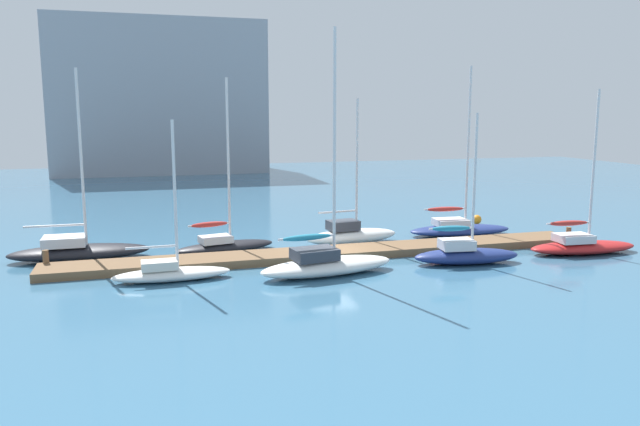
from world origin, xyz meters
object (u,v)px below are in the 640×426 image
object	(u,v)px
sailboat_1	(170,271)
sailboat_6	(459,227)
sailboat_4	(351,234)
sailboat_7	(582,244)
harbor_building_distant	(160,98)
sailboat_2	(224,243)
sailboat_3	(326,262)
mooring_buoy_orange	(477,219)
sailboat_0	(78,250)
sailboat_5	(465,253)

from	to	relation	value
sailboat_1	sailboat_6	distance (m)	18.30
sailboat_4	sailboat_7	world-z (taller)	sailboat_7
harbor_building_distant	sailboat_7	bearing A→B (deg)	-70.25
sailboat_2	sailboat_3	bearing A→B (deg)	-69.22
sailboat_2	sailboat_3	size ratio (longest dim) A/B	0.83
sailboat_4	sailboat_3	bearing A→B (deg)	-125.23
sailboat_7	mooring_buoy_orange	size ratio (longest dim) A/B	13.67
sailboat_3	sailboat_6	bearing A→B (deg)	24.02
sailboat_2	harbor_building_distant	size ratio (longest dim) A/B	0.36
sailboat_0	sailboat_1	bearing A→B (deg)	-51.44
sailboat_6	sailboat_0	bearing A→B (deg)	-175.21
sailboat_1	sailboat_5	size ratio (longest dim) A/B	0.96
sailboat_5	sailboat_7	world-z (taller)	sailboat_7
sailboat_5	mooring_buoy_orange	world-z (taller)	sailboat_5
sailboat_3	sailboat_5	xyz separation A→B (m)	(7.24, 0.11, -0.05)
sailboat_1	sailboat_2	xyz separation A→B (m)	(3.05, 5.04, 0.07)
sailboat_2	harbor_building_distant	world-z (taller)	harbor_building_distant
sailboat_2	sailboat_4	bearing A→B (deg)	-10.80
sailboat_2	sailboat_4	world-z (taller)	sailboat_2
sailboat_1	sailboat_3	size ratio (longest dim) A/B	0.64
sailboat_3	mooring_buoy_orange	size ratio (longest dim) A/B	17.64
sailboat_6	harbor_building_distant	distance (m)	51.50
sailboat_1	sailboat_7	distance (m)	21.27
sailboat_1	sailboat_6	world-z (taller)	sailboat_6
sailboat_0	sailboat_3	world-z (taller)	sailboat_3
sailboat_7	harbor_building_distant	bearing A→B (deg)	114.17
sailboat_1	harbor_building_distant	distance (m)	54.62
sailboat_6	harbor_building_distant	xyz separation A→B (m)	(-15.72, 48.26, 8.74)
sailboat_0	sailboat_7	bearing A→B (deg)	-13.16
sailboat_0	sailboat_7	xyz separation A→B (m)	(25.57, -6.04, -0.03)
sailboat_5	mooring_buoy_orange	distance (m)	11.47
sailboat_4	mooring_buoy_orange	distance (m)	10.77
sailboat_5	sailboat_7	bearing A→B (deg)	9.66
mooring_buoy_orange	sailboat_2	bearing A→B (deg)	-168.16
sailboat_2	sailboat_6	bearing A→B (deg)	-9.63
sailboat_5	sailboat_6	bearing A→B (deg)	70.87
sailboat_7	harbor_building_distant	world-z (taller)	harbor_building_distant
sailboat_0	sailboat_6	xyz separation A→B (m)	(21.73, 0.19, -0.02)
sailboat_5	harbor_building_distant	size ratio (longest dim) A/B	0.29
sailboat_2	sailboat_7	bearing A→B (deg)	-29.18
sailboat_2	sailboat_6	distance (m)	14.38
sailboat_6	sailboat_7	bearing A→B (deg)	-54.02
sailboat_5	sailboat_7	xyz separation A→B (m)	(7.10, 0.27, -0.05)
sailboat_0	sailboat_4	distance (m)	14.61
sailboat_2	mooring_buoy_orange	xyz separation A→B (m)	(17.43, 3.65, -0.18)
sailboat_4	sailboat_0	bearing A→B (deg)	172.44
sailboat_7	sailboat_4	bearing A→B (deg)	156.58
sailboat_0	sailboat_4	world-z (taller)	sailboat_0
sailboat_2	sailboat_4	distance (m)	7.25
sailboat_6	harbor_building_distant	bearing A→B (deg)	112.33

